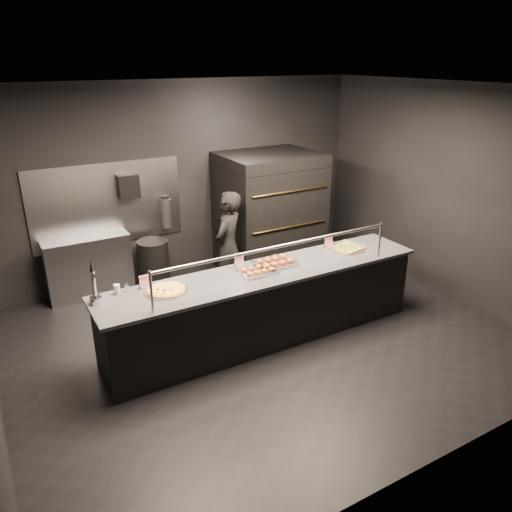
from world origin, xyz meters
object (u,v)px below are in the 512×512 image
Objects in this scene: trash_bin at (154,265)px; service_counter at (265,305)px; slider_tray_a at (258,271)px; square_pizza at (348,248)px; beer_tap at (95,291)px; slider_tray_b at (275,262)px; prep_shelf at (89,267)px; round_pizza at (166,290)px; pizza_oven at (269,212)px; worker at (228,247)px; towel_dispenser at (128,186)px; fire_extinguisher at (166,213)px.

service_counter is at bearing -71.17° from trash_bin.
square_pizza is at bearing 2.67° from slider_tray_a.
slider_tray_b is (2.15, -0.05, -0.11)m from beer_tap.
round_pizza is at bearing -80.39° from prep_shelf.
round_pizza is (-1.22, 0.08, 0.47)m from service_counter.
pizza_oven is 2.88m from prep_shelf.
worker is (-1.20, 1.16, -0.14)m from square_pizza.
round_pizza is 0.30× the size of worker.
square_pizza is at bearing -86.22° from pizza_oven.
slider_tray_a is at bearing 42.18° from worker.
pizza_oven is 2.23m from towel_dispenser.
service_counter is 5.35× the size of trash_bin.
square_pizza is (1.12, -0.04, -0.01)m from slider_tray_b.
square_pizza is (3.27, -0.09, -0.12)m from beer_tap.
square_pizza is 2.90m from trash_bin.
round_pizza is 0.82× the size of slider_tray_b.
prep_shelf is 2.48× the size of round_pizza.
towel_dispenser is at bearing 108.61° from slider_tray_a.
fire_extinguisher is at bearing 3.66° from prep_shelf.
fire_extinguisher is at bearing 1.04° from towel_dispenser.
fire_extinguisher reaches higher than round_pizza.
square_pizza is 0.61× the size of trash_bin.
beer_tap is (-1.95, 0.17, 0.60)m from service_counter.
prep_shelf is (-1.60, 2.32, -0.01)m from service_counter.
slider_tray_a is 1.42m from square_pizza.
prep_shelf is 2.54× the size of slider_tray_a.
prep_shelf is 1.57× the size of trash_bin.
fire_extinguisher is at bearing 125.76° from square_pizza.
square_pizza is (1.32, 0.08, 0.47)m from service_counter.
pizza_oven is at bearing 173.91° from worker.
service_counter is 2.57× the size of worker.
beer_tap is 0.31× the size of worker.
service_counter is 2.05m from beer_tap.
prep_shelf is at bearing -176.34° from fire_extinguisher.
round_pizza is (-2.42, -1.82, -0.03)m from pizza_oven.
prep_shelf is at bearing 99.61° from round_pizza.
slider_tray_a is 0.30× the size of worker.
towel_dispenser is 2.50m from beer_tap.
slider_tray_a is at bearing -56.95° from prep_shelf.
fire_extinguisher is at bearing 54.32° from beer_tap.
towel_dispenser is 0.72× the size of round_pizza.
prep_shelf is at bearing 129.36° from slider_tray_b.
prep_shelf is at bearing 164.96° from trash_bin.
service_counter is 0.49m from slider_tray_a.
trash_bin is (-2.03, 2.00, -0.56)m from square_pizza.
square_pizza is 1.67m from worker.
fire_extinguisher is 2.86m from square_pizza.
fire_extinguisher is 1.28m from worker.
service_counter is 8.67× the size of slider_tray_a.
slider_tray_b is (-1.00, -1.78, -0.02)m from pizza_oven.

